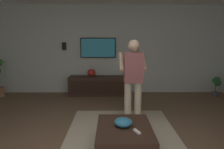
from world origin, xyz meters
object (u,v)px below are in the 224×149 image
Objects in this scene: potted_plant_short at (217,83)px; vase_round at (91,73)px; wall_speaker_right at (64,46)px; media_console at (98,86)px; tv at (98,48)px; remote_white at (137,131)px; person_standing at (133,76)px; wall_speaker_left at (136,47)px; coffee_table at (124,134)px; bowl at (123,122)px.

vase_round is at bearing 86.47° from potted_plant_short.
media_console is at bearing -104.15° from wall_speaker_right.
tv is 3.73m from remote_white.
potted_plant_short reaches higher than remote_white.
potted_plant_short is (1.80, -2.60, -0.55)m from person_standing.
wall_speaker_left is 2.14m from wall_speaker_right.
coffee_table is at bearing -166.31° from vase_round.
potted_plant_short is 3.62m from vase_round.
wall_speaker_left is at bearing 90.66° from tv.
remote_white is (-0.21, -0.18, -0.05)m from bowl.
bowl is (-2.90, 2.85, 0.08)m from potted_plant_short.
wall_speaker_right is (3.36, 1.58, 1.12)m from coffee_table.
potted_plant_short is (-0.18, -3.41, 0.11)m from media_console.
vase_round is at bearing 13.69° from coffee_table.
bowl is (-3.08, -0.55, 0.18)m from media_console.
coffee_table is 3.59m from wall_speaker_left.
vase_round is 1.13m from wall_speaker_right.
person_standing is 3.21m from potted_plant_short.
media_console is at bearing -101.67° from vase_round.
person_standing reaches higher than wall_speaker_right.
media_console is (3.11, 0.57, -0.02)m from coffee_table.
person_standing is 6.15× the size of bowl.
wall_speaker_left is (3.33, -0.58, 0.95)m from bowl.
wall_speaker_left is at bearing -90.00° from wall_speaker_right.
coffee_table is at bearing 170.50° from wall_speaker_left.
vase_round is (3.12, 0.75, 0.20)m from bowl.
tv is at bearing -90.75° from wall_speaker_right.
remote_white is 0.68× the size of wall_speaker_right.
remote_white is (-3.29, -0.73, 0.14)m from media_console.
wall_speaker_right is at bearing -90.75° from tv.
wall_speaker_left reaches higher than coffee_table.
wall_speaker_right is at bearing -176.46° from remote_white.
potted_plant_short is (2.93, -2.84, 0.09)m from coffee_table.
tv is at bearing -45.04° from vase_round.
vase_round reaches higher than bowl.
remote_white is (-0.18, -0.16, 0.12)m from coffee_table.
remote_white is 0.68× the size of wall_speaker_left.
tv is 3.93× the size of bowl.
potted_plant_short is (-0.42, -3.41, -0.99)m from tv.
media_console is 11.33× the size of remote_white.
tv reaches higher than wall_speaker_right.
vase_round is at bearing -45.04° from tv.
bowl reaches higher than remote_white.
tv reaches higher than bowl.
bowl is 1.21× the size of wall_speaker_right.
tv is 6.99× the size of remote_white.
wall_speaker_right reaches higher than coffee_table.
person_standing is 2.84× the size of potted_plant_short.
potted_plant_short is 4.55m from wall_speaker_right.
tv is at bearing 17.92° from person_standing.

